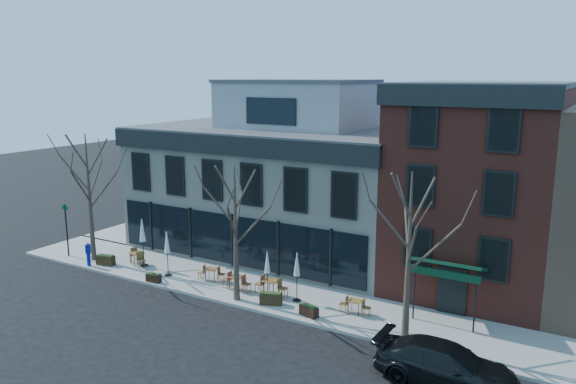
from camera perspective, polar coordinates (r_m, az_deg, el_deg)
The scene contains 24 objects.
ground at distance 34.30m, azimuth -5.52°, elevation -7.89°, with size 120.00×120.00×0.00m, color black.
sidewalk_front at distance 30.89m, azimuth -2.92°, elevation -9.97°, with size 33.50×4.70×0.15m, color gray.
sidewalk_side at distance 45.60m, azimuth -12.61°, elevation -3.05°, with size 4.50×12.00×0.15m, color gray.
corner_building at distance 37.12m, azimuth -0.99°, elevation 1.23°, with size 18.39×10.39×11.10m.
red_brick_building at distance 32.20m, azimuth 18.97°, elevation 0.61°, with size 8.20×11.78×11.18m.
tree_corner at distance 36.55m, azimuth -19.52°, elevation -0.38°, with size 3.93×3.98×7.92m.
tree_mid at distance 28.45m, azimuth -5.34°, elevation -4.02°, with size 3.50×3.55×7.04m.
tree_right at distance 24.45m, azimuth 12.17°, elevation -6.33°, with size 3.72×3.77×7.48m.
sign_pole at distance 38.39m, azimuth -21.58°, elevation -3.31°, with size 0.50×0.10×3.40m.
parked_sedan at distance 22.95m, azimuth 15.77°, elevation -16.55°, with size 2.21×5.43×1.58m, color black.
call_box at distance 36.26m, azimuth -19.63°, elevation -5.91°, with size 0.29×0.29×1.47m.
cafe_set_0 at distance 35.65m, azimuth -15.09°, elevation -6.39°, with size 1.85×1.19×0.97m.
cafe_set_2 at distance 32.24m, azimuth -7.77°, elevation -8.15°, with size 1.65×0.85×0.85m.
cafe_set_3 at distance 30.72m, azimuth -5.24°, elevation -9.03°, with size 1.76×0.72×0.92m.
cafe_set_4 at distance 29.90m, azimuth -1.72°, elevation -9.49°, with size 1.92×0.79×1.01m.
cafe_set_5 at distance 27.93m, azimuth 6.84°, elevation -11.36°, with size 1.60×0.68×0.83m.
umbrella_0 at distance 34.88m, azimuth -14.58°, elevation -4.02°, with size 0.47×0.47×2.97m.
umbrella_1 at distance 32.97m, azimuth -12.20°, elevation -5.26°, with size 0.42×0.42×2.63m.
umbrella_3 at distance 29.40m, azimuth -2.12°, elevation -7.39°, with size 0.39×0.39×2.42m.
umbrella_4 at distance 28.70m, azimuth 0.91°, elevation -7.62°, with size 0.42×0.42×2.60m.
planter_0 at distance 36.25m, azimuth -18.03°, elevation -6.58°, with size 1.19×0.67×0.63m.
planter_1 at distance 32.67m, azimuth -13.49°, elevation -8.46°, with size 0.91×0.42×0.50m.
planter_2 at distance 28.84m, azimuth -1.75°, elevation -10.76°, with size 1.20×0.84×0.63m.
planter_3 at distance 27.58m, azimuth 2.13°, elevation -11.94°, with size 1.06×0.66×0.55m.
Camera 1 is at (19.07, -26.09, 11.50)m, focal length 35.00 mm.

